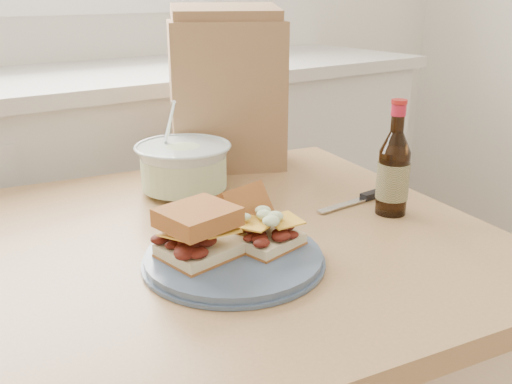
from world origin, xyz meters
TOP-DOWN VIEW (x-y plane):
  - cabinet_run at (-0.00, 1.70)m, footprint 2.50×0.64m
  - dining_table at (0.01, 0.81)m, footprint 1.04×1.04m
  - plate at (-0.06, 0.70)m, footprint 0.29×0.29m
  - sandwich_left at (-0.11, 0.73)m, footprint 0.12×0.12m
  - sandwich_right at (-0.00, 0.72)m, footprint 0.12×0.16m
  - coleslaw_bowl at (0.04, 1.06)m, footprint 0.21×0.21m
  - beer_bottle at (0.31, 0.71)m, footprint 0.06×0.06m
  - knife at (0.33, 0.79)m, footprint 0.21×0.02m
  - paper_bag at (0.23, 1.18)m, footprint 0.32×0.28m

SIDE VIEW (x-z plane):
  - cabinet_run at x=0.00m, z-range 0.00..0.94m
  - dining_table at x=0.01m, z-range 0.27..1.02m
  - knife at x=0.33m, z-range 0.75..0.76m
  - plate at x=-0.06m, z-range 0.75..0.77m
  - sandwich_right at x=0.00m, z-range 0.76..0.84m
  - coleslaw_bowl at x=0.04m, z-range 0.70..0.91m
  - sandwich_left at x=-0.11m, z-range 0.77..0.85m
  - beer_bottle at x=0.31m, z-range 0.72..0.95m
  - paper_bag at x=0.23m, z-range 0.75..1.10m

